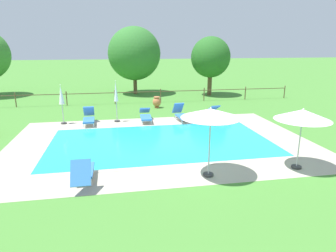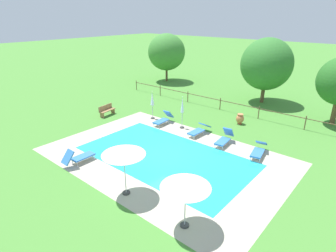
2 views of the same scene
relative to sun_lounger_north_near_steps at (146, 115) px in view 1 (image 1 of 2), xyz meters
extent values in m
plane|color=#478433|center=(0.30, -3.89, -0.36)|extent=(160.00, 160.00, 0.00)
cube|color=#B2A893|center=(0.30, -3.89, -0.35)|extent=(13.80, 9.35, 0.01)
cube|color=#23A8C1|center=(0.30, -3.89, -0.35)|extent=(10.10, 5.64, 0.01)
cube|color=#C0B59F|center=(0.30, -0.95, -0.35)|extent=(10.58, 0.24, 0.01)
cube|color=#C0B59F|center=(0.30, -6.83, -0.35)|extent=(10.58, 0.24, 0.01)
cube|color=#C0B59F|center=(5.46, -3.89, -0.35)|extent=(0.24, 5.64, 0.01)
cube|color=#C0B59F|center=(-4.87, -3.89, -0.35)|extent=(0.24, 5.64, 0.01)
cube|color=#3370BC|center=(-0.01, -0.30, -0.04)|extent=(0.65, 1.32, 0.07)
cube|color=#3370BC|center=(0.03, 0.72, 0.16)|extent=(0.63, 0.80, 0.46)
cube|color=silver|center=(-0.01, -0.30, -0.10)|extent=(0.62, 1.30, 0.04)
cylinder|color=silver|center=(0.22, -0.86, -0.22)|extent=(0.04, 0.04, 0.28)
cylinder|color=silver|center=(-0.29, -0.84, -0.22)|extent=(0.04, 0.04, 0.28)
cylinder|color=silver|center=(0.26, 0.24, -0.22)|extent=(0.04, 0.04, 0.28)
cylinder|color=silver|center=(-0.24, 0.26, -0.22)|extent=(0.04, 0.04, 0.28)
cube|color=#3370BC|center=(-2.86, -7.37, -0.04)|extent=(0.60, 1.30, 0.07)
cube|color=#3370BC|center=(-2.86, -8.29, 0.28)|extent=(0.60, 0.59, 0.69)
cube|color=silver|center=(-2.86, -7.37, -0.10)|extent=(0.57, 1.28, 0.04)
cylinder|color=silver|center=(-3.11, -6.81, -0.22)|extent=(0.04, 0.04, 0.28)
cylinder|color=silver|center=(-2.60, -6.82, -0.22)|extent=(0.04, 0.04, 0.28)
cylinder|color=silver|center=(-3.11, -7.92, -0.22)|extent=(0.04, 0.04, 0.28)
cylinder|color=silver|center=(-2.60, -7.92, -0.22)|extent=(0.04, 0.04, 0.28)
cube|color=#3370BC|center=(2.14, -0.47, -0.04)|extent=(0.75, 1.36, 0.07)
cube|color=#3370BC|center=(2.04, 0.43, 0.29)|extent=(0.66, 0.64, 0.71)
cube|color=silver|center=(2.14, -0.47, -0.10)|extent=(0.71, 1.33, 0.04)
cylinder|color=silver|center=(2.46, -0.99, -0.22)|extent=(0.04, 0.04, 0.28)
cylinder|color=silver|center=(1.95, -1.05, -0.22)|extent=(0.04, 0.04, 0.28)
cylinder|color=silver|center=(2.33, 0.10, -0.22)|extent=(0.04, 0.04, 0.28)
cylinder|color=silver|center=(1.83, 0.05, -0.22)|extent=(0.04, 0.04, 0.28)
cube|color=#3370BC|center=(4.49, -0.54, -0.04)|extent=(0.85, 1.39, 0.07)
cube|color=#3370BC|center=(4.29, 0.46, 0.17)|extent=(0.74, 0.87, 0.48)
cube|color=silver|center=(4.49, -0.54, -0.10)|extent=(0.81, 1.36, 0.04)
cylinder|color=silver|center=(4.85, -1.03, -0.22)|extent=(0.04, 0.04, 0.28)
cylinder|color=silver|center=(4.35, -1.13, -0.22)|extent=(0.04, 0.04, 0.28)
cylinder|color=silver|center=(4.63, 0.06, -0.22)|extent=(0.04, 0.04, 0.28)
cylinder|color=silver|center=(4.13, -0.05, -0.22)|extent=(0.04, 0.04, 0.28)
cube|color=#3370BC|center=(-3.21, -0.33, -0.04)|extent=(0.66, 1.33, 0.07)
cube|color=#3370BC|center=(-3.25, 0.60, 0.26)|extent=(0.63, 0.65, 0.66)
cube|color=silver|center=(-3.21, -0.33, -0.10)|extent=(0.63, 1.30, 0.04)
cylinder|color=silver|center=(-2.93, -0.88, -0.22)|extent=(0.04, 0.04, 0.28)
cylinder|color=silver|center=(-3.44, -0.90, -0.22)|extent=(0.04, 0.04, 0.28)
cylinder|color=silver|center=(-2.98, 0.23, -0.22)|extent=(0.04, 0.04, 0.28)
cylinder|color=silver|center=(-3.49, 0.21, -0.22)|extent=(0.04, 0.04, 0.28)
cylinder|color=#383838|center=(1.32, -7.86, -0.32)|extent=(0.36, 0.36, 0.08)
cylinder|color=#B2B5B7|center=(1.32, -7.86, 0.82)|extent=(0.04, 0.04, 2.35)
cone|color=white|center=(1.32, -7.86, 1.86)|extent=(1.97, 1.97, 0.30)
sphere|color=white|center=(1.32, -7.86, 2.02)|extent=(0.06, 0.06, 0.06)
cylinder|color=#383838|center=(4.70, -7.81, -0.32)|extent=(0.36, 0.36, 0.08)
cylinder|color=#B2B5B7|center=(4.70, -7.81, 0.73)|extent=(0.04, 0.04, 2.18)
cone|color=white|center=(4.70, -7.81, 1.66)|extent=(1.94, 1.94, 0.37)
sphere|color=white|center=(4.70, -7.81, 1.85)|extent=(0.06, 0.06, 0.06)
cylinder|color=#383838|center=(-4.65, 0.28, -0.32)|extent=(0.32, 0.32, 0.08)
cylinder|color=#B2B5B7|center=(-4.65, 0.28, 0.22)|extent=(0.04, 0.04, 1.15)
cone|color=white|center=(-4.65, 0.28, 1.32)|extent=(0.30, 0.30, 1.06)
sphere|color=white|center=(-4.65, 0.28, 1.87)|extent=(0.05, 0.05, 0.05)
cylinder|color=#383838|center=(-1.65, 0.24, -0.32)|extent=(0.32, 0.32, 0.08)
cylinder|color=#B2B5B7|center=(-1.65, 0.24, 0.25)|extent=(0.04, 0.04, 1.22)
cone|color=white|center=(-1.65, 0.24, 1.43)|extent=(0.23, 0.23, 1.15)
sphere|color=white|center=(-1.65, 0.24, 2.03)|extent=(0.05, 0.05, 0.05)
cylinder|color=#C67547|center=(1.21, 3.73, -0.32)|extent=(0.33, 0.33, 0.08)
ellipsoid|color=#C67547|center=(1.21, 3.73, 0.07)|extent=(0.59, 0.59, 0.69)
cylinder|color=#C67547|center=(1.21, 3.73, 0.41)|extent=(0.45, 0.45, 0.06)
cylinder|color=brown|center=(-8.73, 5.75, 0.17)|extent=(0.08, 0.08, 1.05)
cylinder|color=brown|center=(-5.22, 5.75, 0.17)|extent=(0.08, 0.08, 1.05)
cylinder|color=brown|center=(-1.71, 5.75, 0.17)|extent=(0.08, 0.08, 1.05)
cylinder|color=brown|center=(1.81, 5.75, 0.17)|extent=(0.08, 0.08, 1.05)
cylinder|color=brown|center=(5.32, 5.75, 0.17)|extent=(0.08, 0.08, 1.05)
cylinder|color=brown|center=(8.83, 5.75, 0.17)|extent=(0.08, 0.08, 1.05)
cylinder|color=brown|center=(12.34, 5.75, 0.17)|extent=(0.08, 0.08, 1.05)
cube|color=brown|center=(0.05, 5.75, 0.49)|extent=(24.58, 0.05, 0.05)
cylinder|color=brown|center=(0.18, 10.28, 0.56)|extent=(0.33, 0.33, 1.83)
ellipsoid|color=#33752D|center=(0.18, 10.28, 3.23)|extent=(4.63, 4.63, 4.67)
cylinder|color=brown|center=(6.59, 8.28, 0.65)|extent=(0.38, 0.38, 2.01)
ellipsoid|color=#286623|center=(6.59, 8.28, 2.95)|extent=(3.38, 3.38, 3.48)
camera|label=1|loc=(-1.75, -16.90, 4.03)|focal=31.81mm
camera|label=2|loc=(9.89, -14.91, 7.46)|focal=29.82mm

